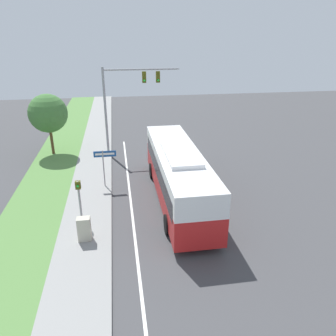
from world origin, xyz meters
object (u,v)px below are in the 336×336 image
pedestrian_signal (79,195)px  street_sign (104,161)px  signal_gantry (126,94)px  utility_cabinet (84,229)px  bus (178,172)px

pedestrian_signal → street_sign: street_sign is taller
signal_gantry → utility_cabinet: signal_gantry is taller
bus → signal_gantry: 10.16m
pedestrian_signal → street_sign: bearing=74.4°
bus → utility_cabinet: 6.79m
pedestrian_signal → street_sign: size_ratio=0.96×
utility_cabinet → street_sign: bearing=81.4°
utility_cabinet → signal_gantry: bearing=77.6°
bus → street_sign: bus is taller
bus → utility_cabinet: size_ratio=9.45×
street_sign → utility_cabinet: 6.55m
signal_gantry → utility_cabinet: bearing=-102.4°
bus → utility_cabinet: (-5.52, -3.78, -1.18)m
utility_cabinet → pedestrian_signal: bearing=99.6°
street_sign → bus: bearing=-29.6°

